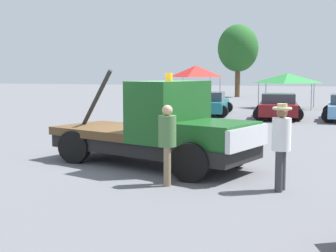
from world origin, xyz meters
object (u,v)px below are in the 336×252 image
(tow_truck, at_px, (161,130))
(parked_car_maroon, at_px, (278,106))
(person_near_truck, at_px, (281,140))
(person_at_hood, at_px, (167,139))
(canopy_tent_red, at_px, (196,71))
(canopy_tent_green, at_px, (288,78))
(parked_car_teal, at_px, (210,104))
(tree_left, at_px, (238,48))
(traffic_cone, at_px, (180,140))

(tow_truck, relative_size, parked_car_maroon, 1.29)
(person_near_truck, xyz_separation_m, parked_car_maroon, (-1.89, 15.83, -0.41))
(person_at_hood, xyz_separation_m, parked_car_maroon, (0.46, 16.13, -0.35))
(canopy_tent_red, bearing_deg, person_near_truck, -69.45)
(person_at_hood, height_order, canopy_tent_green, canopy_tent_green)
(person_near_truck, height_order, parked_car_teal, person_near_truck)
(tow_truck, bearing_deg, parked_car_teal, 116.49)
(canopy_tent_green, height_order, tree_left, tree_left)
(parked_car_maroon, relative_size, canopy_tent_green, 1.34)
(person_at_hood, relative_size, canopy_tent_red, 0.58)
(person_at_hood, distance_m, parked_car_teal, 17.27)
(parked_car_teal, bearing_deg, canopy_tent_red, 15.54)
(parked_car_teal, xyz_separation_m, canopy_tent_red, (-2.69, 6.27, 1.89))
(canopy_tent_green, bearing_deg, tow_truck, -92.63)
(canopy_tent_red, relative_size, canopy_tent_green, 0.86)
(parked_car_maroon, xyz_separation_m, canopy_tent_green, (-0.30, 7.64, 1.42))
(parked_car_teal, height_order, tree_left, tree_left)
(tow_truck, relative_size, tree_left, 0.82)
(traffic_cone, bearing_deg, canopy_tent_red, 104.98)
(canopy_tent_green, bearing_deg, traffic_cone, -94.56)
(parked_car_teal, bearing_deg, tow_truck, -177.57)
(person_near_truck, relative_size, tree_left, 0.25)
(tow_truck, height_order, canopy_tent_red, canopy_tent_red)
(canopy_tent_red, bearing_deg, parked_car_maroon, -46.52)
(person_near_truck, bearing_deg, person_at_hood, 17.87)
(person_near_truck, distance_m, canopy_tent_red, 24.47)
(tow_truck, height_order, person_at_hood, tow_truck)
(parked_car_maroon, distance_m, tree_left, 23.34)
(traffic_cone, bearing_deg, canopy_tent_green, 85.44)
(canopy_tent_red, relative_size, traffic_cone, 5.40)
(person_at_hood, distance_m, canopy_tent_green, 23.80)
(canopy_tent_green, bearing_deg, parked_car_maroon, -87.73)
(parked_car_maroon, height_order, traffic_cone, parked_car_maroon)
(parked_car_teal, distance_m, tree_left, 21.78)
(parked_car_teal, relative_size, traffic_cone, 8.95)
(tow_truck, bearing_deg, person_at_hood, -48.84)
(person_near_truck, distance_m, canopy_tent_green, 23.60)
(person_at_hood, relative_size, tree_left, 0.24)
(parked_car_maroon, bearing_deg, tree_left, 10.37)
(person_near_truck, relative_size, person_at_hood, 1.04)
(person_at_hood, bearing_deg, parked_car_maroon, -111.00)
(person_near_truck, relative_size, canopy_tent_green, 0.52)
(person_near_truck, height_order, canopy_tent_green, canopy_tent_green)
(parked_car_teal, distance_m, parked_car_maroon, 4.07)
(canopy_tent_green, bearing_deg, tree_left, 113.95)
(tree_left, relative_size, traffic_cone, 13.30)
(parked_car_maroon, bearing_deg, person_at_hood, 171.84)
(parked_car_maroon, relative_size, traffic_cone, 8.44)
(person_near_truck, height_order, canopy_tent_red, canopy_tent_red)
(tow_truck, bearing_deg, canopy_tent_red, 120.52)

